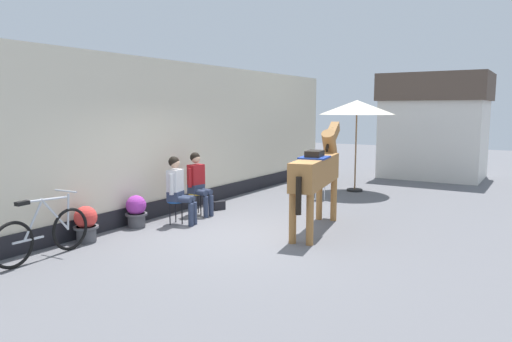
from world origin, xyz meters
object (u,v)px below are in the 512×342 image
spare_stool_white (320,184)px  cafe_parasol (357,108)px  flower_planter_middle (136,211)px  leaning_bicycle (43,234)px  saddled_horse_center (317,171)px  seated_visitor_near (178,187)px  flower_planter_near (86,223)px  seated_visitor_far (198,180)px  satchel_bag (219,206)px

spare_stool_white → cafe_parasol: bearing=79.7°
flower_planter_middle → cafe_parasol: (2.24, 6.27, 2.03)m
leaning_bicycle → saddled_horse_center: bearing=53.7°
seated_visitor_near → leaning_bicycle: bearing=-96.2°
saddled_horse_center → cafe_parasol: size_ratio=1.15×
saddled_horse_center → flower_planter_near: saddled_horse_center is taller
seated_visitor_far → spare_stool_white: size_ratio=3.02×
seated_visitor_far → leaning_bicycle: (-0.11, -3.72, -0.38)m
cafe_parasol → saddled_horse_center: bearing=-79.1°
seated_visitor_near → spare_stool_white: (1.38, 3.91, -0.38)m
flower_planter_middle → flower_planter_near: bearing=-89.2°
leaning_bicycle → cafe_parasol: (2.00, 8.47, 1.97)m
spare_stool_white → seated_visitor_near: bearing=-109.4°
seated_visitor_near → seated_visitor_far: 0.91m
flower_planter_middle → satchel_bag: (0.44, 2.17, -0.23)m
seated_visitor_near → leaning_bicycle: 2.87m
spare_stool_white → flower_planter_near: bearing=-108.4°
saddled_horse_center → flower_planter_near: size_ratio=4.64×
satchel_bag → flower_planter_middle: bearing=-167.2°
seated_visitor_near → cafe_parasol: bearing=73.3°
flower_planter_near → flower_planter_middle: 1.22m
saddled_horse_center → satchel_bag: (-2.68, 0.46, -1.06)m
flower_planter_near → cafe_parasol: bearing=73.4°
leaning_bicycle → spare_stool_white: bearing=76.0°
saddled_horse_center → spare_stool_white: (-1.19, 2.83, -0.76)m
seated_visitor_far → flower_planter_middle: size_ratio=2.17×
flower_planter_middle → satchel_bag: bearing=78.5°
flower_planter_middle → spare_stool_white: flower_planter_middle is taller
seated_visitor_far → flower_planter_middle: seated_visitor_far is taller
seated_visitor_near → flower_planter_middle: size_ratio=2.17×
seated_visitor_near → satchel_bag: (-0.11, 1.55, -0.68)m
seated_visitor_near → saddled_horse_center: 2.82m
seated_visitor_near → seated_visitor_far: (-0.20, 0.89, 0.00)m
seated_visitor_far → cafe_parasol: size_ratio=0.54×
cafe_parasol → leaning_bicycle: bearing=-103.3°
seated_visitor_far → flower_planter_near: bearing=-97.1°
seated_visitor_near → saddled_horse_center: saddled_horse_center is taller
saddled_horse_center → spare_stool_white: bearing=112.9°
satchel_bag → saddled_horse_center: bearing=-75.3°
saddled_horse_center → satchel_bag: bearing=170.3°
saddled_horse_center → cafe_parasol: (-0.88, 4.55, 1.20)m
satchel_bag → leaning_bicycle: bearing=-158.2°
saddled_horse_center → leaning_bicycle: size_ratio=1.69×
satchel_bag → seated_visitor_near: bearing=-151.5°
seated_visitor_far → satchel_bag: (0.09, 0.66, -0.68)m
seated_visitor_near → flower_planter_middle: bearing=-131.4°
leaning_bicycle → spare_stool_white: 6.95m
flower_planter_middle → cafe_parasol: 6.96m
seated_visitor_far → saddled_horse_center: (2.77, 0.20, 0.38)m
flower_planter_middle → leaning_bicycle: size_ratio=0.36×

